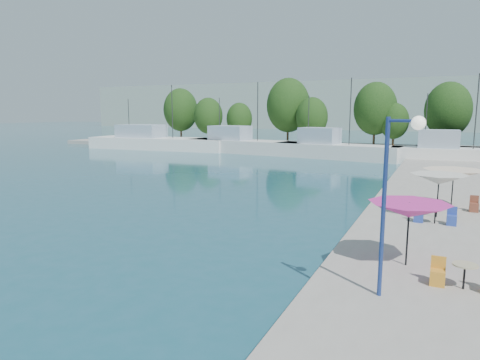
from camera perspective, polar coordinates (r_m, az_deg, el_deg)
The scene contains 20 objects.
quay_far at distance 68.52m, azimuth 10.33°, elevation 4.34°, with size 90.00×16.00×0.60m, color gray.
hill_west at distance 163.88m, azimuth 11.33°, elevation 9.64°, with size 180.00×40.00×16.00m, color #93A094.
trawler_01 at distance 68.46m, azimuth -11.01°, elevation 4.96°, with size 23.20×7.21×10.20m.
trawler_02 at distance 61.04m, azimuth 0.45°, elevation 4.65°, with size 18.58×6.67×10.20m.
trawler_03 at distance 54.80m, azimuth 12.35°, elevation 3.94°, with size 16.17×6.65×10.20m.
trawler_04 at distance 52.85m, azimuth 26.70°, elevation 3.01°, with size 14.10×4.10×10.20m.
tree_01 at distance 83.81m, azimuth -7.93°, elevation 9.25°, with size 6.53×6.53×9.66m.
tree_02 at distance 78.90m, azimuth -4.25°, elevation 8.53°, with size 5.25×5.25×7.76m.
tree_03 at distance 77.27m, azimuth -0.09°, elevation 8.15°, with size 4.62×4.62×6.84m.
tree_04 at distance 74.45m, azimuth 6.44°, elevation 9.87°, with size 7.37×7.37×10.91m.
tree_05 at distance 70.58m, azimuth 9.56°, elevation 8.28°, with size 5.10×5.10×7.55m.
tree_06 at distance 71.47m, azimuth 17.58°, elevation 9.06°, with size 6.66×6.66×9.86m.
tree_07 at distance 70.49m, azimuth 19.85°, elevation 7.41°, with size 4.44×4.44×6.57m.
tree_08 at distance 68.85m, azimuth 25.99°, elevation 8.41°, with size 6.39×6.39×9.47m.
umbrella_pink at distance 15.28m, azimuth 21.63°, elevation -3.75°, with size 2.68×2.68×2.16m.
umbrella_white at distance 22.96m, azimuth 25.00°, elevation 0.09°, with size 2.70×2.70×2.14m.
umbrella_cream at distance 25.56m, azimuth 26.59°, elevation 0.71°, with size 3.14×3.14×2.10m.
cafe_table_01 at distance 14.38m, azimuth 27.68°, elevation -11.68°, with size 1.82×0.70×0.76m.
cafe_table_02 at distance 21.86m, azimuth 24.55°, elevation -4.57°, with size 1.82×0.70×0.76m.
street_lamp at distance 12.06m, azimuth 20.18°, elevation 0.69°, with size 1.00×0.50×5.03m.
Camera 1 is at (9.38, 0.94, 5.71)m, focal length 32.00 mm.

